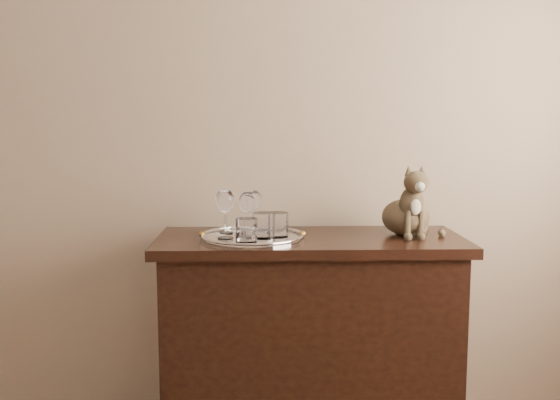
% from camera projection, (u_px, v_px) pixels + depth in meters
% --- Properties ---
extents(wall_back, '(4.00, 0.10, 2.70)m').
position_uv_depth(wall_back, '(166.00, 110.00, 2.67)').
color(wall_back, '#BBA68C').
rests_on(wall_back, ground).
extents(sideboard, '(1.20, 0.50, 0.85)m').
position_uv_depth(sideboard, '(309.00, 341.00, 2.50)').
color(sideboard, black).
rests_on(sideboard, ground).
extents(tray, '(0.40, 0.40, 0.01)m').
position_uv_depth(tray, '(253.00, 238.00, 2.41)').
color(tray, silver).
rests_on(tray, sideboard).
extents(wine_glass_a, '(0.07, 0.07, 0.17)m').
position_uv_depth(wine_glass_a, '(226.00, 212.00, 2.47)').
color(wine_glass_a, white).
rests_on(wine_glass_a, tray).
extents(wine_glass_b, '(0.06, 0.06, 0.17)m').
position_uv_depth(wine_glass_b, '(254.00, 211.00, 2.50)').
color(wine_glass_b, silver).
rests_on(wine_glass_b, tray).
extents(wine_glass_c, '(0.07, 0.07, 0.19)m').
position_uv_depth(wine_glass_c, '(225.00, 214.00, 2.35)').
color(wine_glass_c, white).
rests_on(wine_glass_c, tray).
extents(wine_glass_d, '(0.07, 0.07, 0.17)m').
position_uv_depth(wine_glass_d, '(247.00, 214.00, 2.40)').
color(wine_glass_d, white).
rests_on(wine_glass_d, tray).
extents(tumbler_a, '(0.09, 0.09, 0.10)m').
position_uv_depth(tumbler_a, '(264.00, 225.00, 2.37)').
color(tumbler_a, silver).
rests_on(tumbler_a, tray).
extents(tumbler_b, '(0.08, 0.08, 0.09)m').
position_uv_depth(tumbler_b, '(247.00, 230.00, 2.29)').
color(tumbler_b, silver).
rests_on(tumbler_b, tray).
extents(tumbler_c, '(0.08, 0.08, 0.10)m').
position_uv_depth(tumbler_c, '(277.00, 225.00, 2.40)').
color(tumbler_c, silver).
rests_on(tumbler_c, tray).
extents(cat, '(0.31, 0.29, 0.28)m').
position_uv_depth(cat, '(406.00, 199.00, 2.48)').
color(cat, brown).
rests_on(cat, sideboard).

